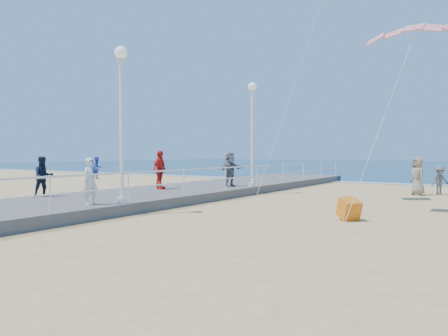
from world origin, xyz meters
The scene contains 15 objects.
ground centered at (0.00, 0.00, 0.00)m, with size 160.00×160.00×0.00m, color #D9B472.
surf_line centered at (0.00, 20.50, 0.03)m, with size 160.00×1.20×0.04m, color silver.
boardwalk centered at (-7.50, 0.00, 0.20)m, with size 5.00×44.00×0.40m, color slate.
railing centered at (-5.05, 0.00, 1.25)m, with size 0.05×42.00×0.55m.
lamp_post_mid centered at (-5.35, 0.00, 3.66)m, with size 0.44×0.44×5.32m.
lamp_post_far centered at (-5.35, 9.00, 3.66)m, with size 0.44×0.44×5.32m.
woman_holding_toddler centered at (-5.88, -0.88, 1.18)m, with size 0.57×0.37×1.56m, color silver.
toddler_held centered at (-5.73, -0.73, 1.62)m, with size 0.36×0.28×0.75m, color blue.
spectator_3 centered at (-8.17, 5.09, 1.32)m, with size 1.07×0.45×1.83m, color red.
spectator_5 centered at (-6.27, 8.34, 1.28)m, with size 1.63×0.52×1.76m, color slate.
spectator_7 centered at (-9.60, -0.10, 1.19)m, with size 0.77×0.60×1.58m, color #172233.
beach_walker_a centered at (2.78, 13.82, 0.73)m, with size 0.94×0.54×1.46m, color #58585D.
beach_walker_c centered at (1.88, 13.00, 0.95)m, with size 0.93×0.61×1.91m, color gray.
box_kite centered at (1.52, 3.02, 0.30)m, with size 0.55×0.55×0.60m, color red.
kite_parafoil centered at (2.97, 5.06, 6.24)m, with size 3.18×0.90×0.30m, color red, non-canonical shape.
Camera 1 is at (5.68, -10.50, 2.12)m, focal length 35.00 mm.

